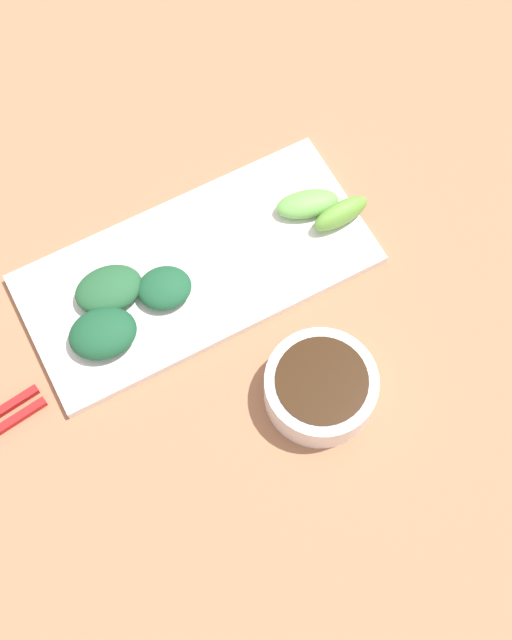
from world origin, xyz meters
The scene contains 8 objects.
tabletop centered at (0.00, 0.00, 0.01)m, with size 2.10×2.10×0.02m, color #A4724F.
sauce_bowl centered at (-0.11, -0.03, 0.04)m, with size 0.11×0.11×0.04m.
serving_plate centered at (0.07, 0.01, 0.03)m, with size 0.17×0.36×0.01m, color white.
broccoli_leafy_0 centered at (0.05, 0.05, 0.04)m, with size 0.05×0.06×0.02m, color #1C5633.
broccoli_leafy_1 centered at (0.04, 0.13, 0.05)m, with size 0.05×0.07×0.03m, color #1A5332.
broccoli_stalk_2 centered at (0.04, -0.15, 0.05)m, with size 0.02×0.06×0.03m, color #68AB3E.
broccoli_leafy_3 centered at (0.08, 0.10, 0.04)m, with size 0.05×0.07×0.02m, color #255E35.
broccoli_stalk_4 centered at (0.07, -0.12, 0.04)m, with size 0.03×0.07×0.02m, color #6DB853.
Camera 1 is at (-0.31, 0.14, 0.82)m, focal length 47.60 mm.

